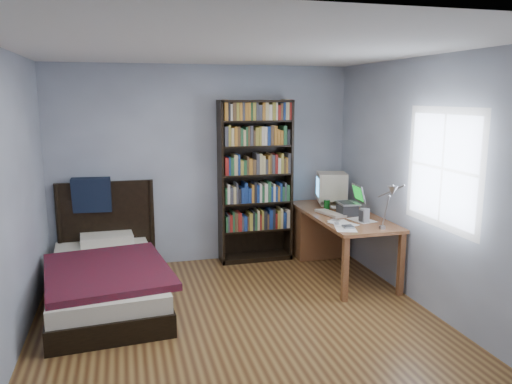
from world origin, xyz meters
TOP-DOWN VIEW (x-y plane):
  - room at (0.03, -0.00)m, footprint 4.20×4.24m
  - desk at (1.50, 1.69)m, footprint 0.75×1.76m
  - crt_monitor at (1.57, 1.69)m, footprint 0.46×0.42m
  - laptop at (1.57, 1.14)m, footprint 0.30×0.30m
  - desk_lamp at (1.52, 0.12)m, footprint 0.21×0.46m
  - keyboard at (1.36, 1.20)m, footprint 0.26×0.45m
  - speaker at (1.57, 0.75)m, footprint 0.10×0.10m
  - soda_can at (1.41, 1.42)m, footprint 0.07×0.07m
  - mouse at (1.51, 1.46)m, footprint 0.07×0.12m
  - phone_silver at (1.28, 0.88)m, footprint 0.09×0.11m
  - phone_grey at (1.24, 0.75)m, footprint 0.07×0.10m
  - external_drive at (1.30, 0.58)m, footprint 0.11×0.11m
  - bookshelf at (0.63, 1.94)m, footprint 0.93×0.30m
  - bed at (-1.23, 1.12)m, footprint 1.34×2.26m

SIDE VIEW (x-z plane):
  - bed at x=-1.23m, z-range -0.33..0.83m
  - desk at x=1.50m, z-range 0.06..0.79m
  - phone_grey at x=1.24m, z-range 0.73..0.75m
  - phone_silver at x=1.28m, z-range 0.73..0.75m
  - external_drive at x=1.30m, z-range 0.73..0.75m
  - keyboard at x=1.36m, z-range 0.72..0.77m
  - mouse at x=1.51m, z-range 0.73..0.77m
  - soda_can at x=1.41m, z-range 0.73..0.86m
  - speaker at x=1.57m, z-range 0.73..0.89m
  - laptop at x=1.57m, z-range 0.65..1.01m
  - crt_monitor at x=1.57m, z-range 0.76..1.19m
  - bookshelf at x=0.63m, z-range 0.00..2.07m
  - desk_lamp at x=1.52m, z-range 0.90..1.44m
  - room at x=0.03m, z-range 0.00..2.50m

